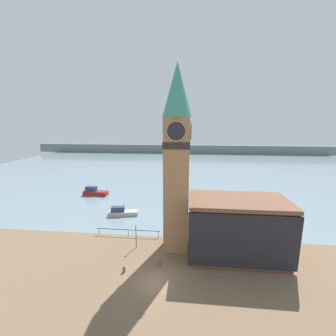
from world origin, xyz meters
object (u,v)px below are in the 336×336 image
clock_tower (177,156)px  boat_near (122,212)px  pier_building (237,228)px  mooring_bollard_near (124,269)px  boat_far (95,192)px  lamp_post (136,231)px  mooring_bollard_far (159,262)px

clock_tower → boat_near: bearing=137.3°
pier_building → mooring_bollard_near: 15.64m
mooring_bollard_near → pier_building: bearing=19.8°
pier_building → boat_far: pier_building is taller
clock_tower → boat_far: size_ratio=4.11×
lamp_post → mooring_bollard_near: bearing=-91.8°
pier_building → mooring_bollard_far: size_ratio=16.18×
boat_near → pier_building: bearing=-40.5°
clock_tower → pier_building: 12.72m
pier_building → boat_far: (-30.42, 23.21, -3.25)m
boat_far → lamp_post: lamp_post is taller
clock_tower → boat_far: 33.77m
lamp_post → boat_far: bearing=125.6°
boat_near → lamp_post: size_ratio=1.62×
pier_building → boat_near: bearing=149.4°
clock_tower → pier_building: bearing=-7.7°
boat_near → mooring_bollard_far: bearing=-67.4°
pier_building → mooring_bollard_far: (-10.19, -3.37, -3.61)m
mooring_bollard_far → clock_tower: bearing=67.3°
mooring_bollard_far → lamp_post: bearing=135.8°
pier_building → boat_near: 23.20m
mooring_bollard_far → lamp_post: 5.91m
boat_near → mooring_bollard_near: size_ratio=7.84×
clock_tower → mooring_bollard_far: size_ratio=31.48×
clock_tower → mooring_bollard_near: 15.81m
pier_building → boat_far: bearing=142.7°
clock_tower → mooring_bollard_far: (-1.87, -4.49, -13.18)m
boat_far → mooring_bollard_near: (16.10, -28.35, -0.40)m
boat_near → clock_tower: bearing=-52.6°
boat_near → mooring_bollard_far: size_ratio=7.31×
boat_near → mooring_bollard_near: bearing=-81.9°
pier_building → mooring_bollard_far: 11.32m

